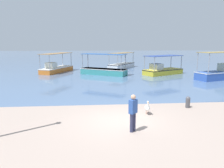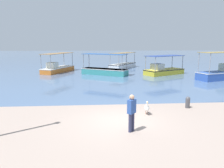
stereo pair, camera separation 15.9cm
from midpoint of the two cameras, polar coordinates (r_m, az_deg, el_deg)
The scene contains 10 objects.
ground at distance 11.18m, azimuth 2.20°, elevation -9.68°, with size 120.00×120.00×0.00m, color tan.
harbor_water at distance 58.55m, azimuth -2.99°, elevation 7.02°, with size 110.00×90.00×0.00m, color slate.
fishing_boat_far_left at distance 33.75m, azimuth 2.99°, elevation 5.04°, with size 4.71×5.70×2.33m.
fishing_boat_near_left at distance 29.83m, azimuth -13.89°, elevation 4.09°, with size 3.84×5.90×2.49m.
fishing_boat_far_right at distance 26.70m, azimuth -1.80°, elevation 3.58°, with size 5.77×4.23×2.53m.
fishing_boat_outer at distance 27.61m, azimuth 13.40°, elevation 3.57°, with size 5.45×4.15×2.32m.
fishing_boat_near_right at distance 26.00m, azimuth 26.46°, elevation 2.54°, with size 5.23×3.28×2.91m.
pelican at distance 12.23m, azimuth 9.41°, elevation -6.14°, with size 0.34×0.81×0.80m.
mooring_bollard at distance 14.04m, azimuth 19.48°, elevation -4.41°, with size 0.28×0.28×0.70m.
fisherman_standing at distance 9.71m, azimuth 5.61°, elevation -7.28°, with size 0.43×0.44×1.69m.
Camera 2 is at (-1.10, -10.41, 3.92)m, focal length 35.00 mm.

